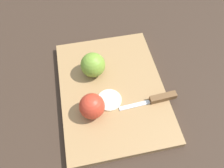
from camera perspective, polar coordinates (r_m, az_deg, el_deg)
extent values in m
plane|color=#38281E|center=(0.65, 0.00, -2.02)|extent=(4.00, 4.00, 0.00)
cube|color=#A37A4C|center=(0.64, 0.00, -1.51)|extent=(0.41, 0.32, 0.02)
sphere|color=olive|center=(0.63, -5.00, 4.99)|extent=(0.07, 0.07, 0.07)
cylinder|color=#EFE5C6|center=(0.63, -5.02, 4.52)|extent=(0.02, 0.07, 0.07)
sphere|color=red|center=(0.56, -5.25, -5.80)|extent=(0.07, 0.07, 0.07)
cylinder|color=#EFE5C6|center=(0.56, -5.16, -6.34)|extent=(0.01, 0.06, 0.06)
cube|color=silver|center=(0.60, 5.91, -5.56)|extent=(0.01, 0.09, 0.00)
cube|color=brown|center=(0.62, 13.17, -3.43)|extent=(0.02, 0.08, 0.02)
cylinder|color=#EFE5C6|center=(0.61, -0.69, -4.19)|extent=(0.07, 0.07, 0.01)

